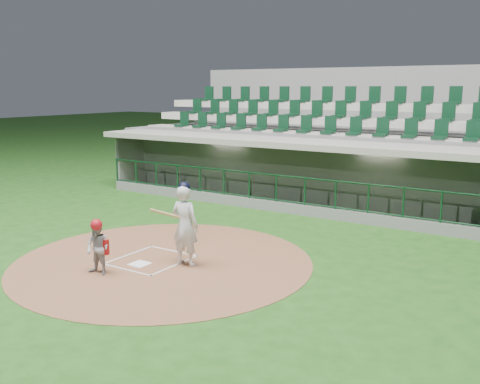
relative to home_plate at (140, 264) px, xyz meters
name	(u,v)px	position (x,y,z in m)	size (l,w,h in m)	color
ground	(159,257)	(0.00, 0.70, -0.02)	(120.00, 120.00, 0.00)	#1B4814
dirt_circle	(163,261)	(0.30, 0.50, -0.02)	(7.20, 7.20, 0.01)	brown
home_plate	(140,264)	(0.00, 0.00, 0.00)	(0.43, 0.43, 0.02)	white
batter_box_chalk	(151,260)	(0.00, 0.40, 0.00)	(1.55, 1.80, 0.01)	white
dugout_structure	(302,176)	(0.02, 8.51, 0.93)	(16.40, 3.70, 3.00)	slate
seating_deck	(335,155)	(0.00, 11.61, 1.40)	(17.00, 6.72, 5.15)	slate
batter	(185,224)	(0.93, 0.58, 0.98)	(0.90, 0.89, 2.00)	silver
catcher	(98,247)	(-0.32, -0.98, 0.62)	(0.61, 0.49, 1.27)	#97969C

